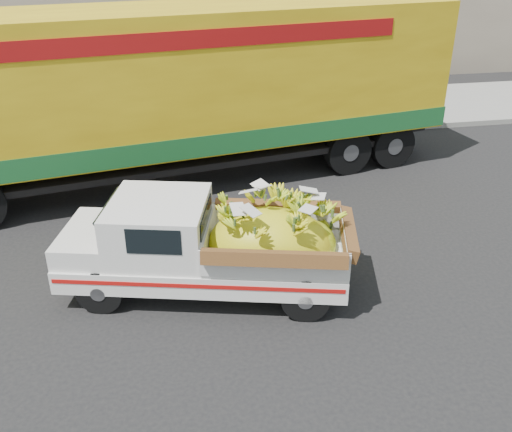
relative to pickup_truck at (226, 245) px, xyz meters
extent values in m
plane|color=black|center=(1.23, 0.50, -0.83)|extent=(100.00, 100.00, 0.00)
cube|color=gray|center=(1.23, 7.13, -0.76)|extent=(60.00, 0.25, 0.15)
cube|color=gray|center=(1.23, 9.23, -0.76)|extent=(60.00, 4.00, 0.14)
cylinder|color=black|center=(-1.96, -0.21, -0.48)|extent=(0.74, 0.37, 0.71)
cylinder|color=black|center=(-1.63, 1.12, -0.48)|extent=(0.74, 0.37, 0.71)
cylinder|color=black|center=(1.04, -0.97, -0.48)|extent=(0.74, 0.37, 0.71)
cylinder|color=black|center=(1.37, 0.36, -0.48)|extent=(0.74, 0.37, 0.71)
cube|color=silver|center=(-0.34, 0.09, -0.31)|extent=(4.67, 2.63, 0.37)
cube|color=#A50F0C|center=(-0.54, -0.69, -0.25)|extent=(4.19, 1.07, 0.07)
cube|color=silver|center=(-2.44, 0.62, -0.41)|extent=(0.47, 1.54, 0.13)
cube|color=silver|center=(-2.09, 0.53, 0.04)|extent=(1.14, 1.65, 0.34)
cube|color=silver|center=(-1.00, 0.25, 0.29)|extent=(1.79, 1.84, 0.84)
cube|color=black|center=(-1.10, -0.52, 0.45)|extent=(0.78, 0.21, 0.39)
cube|color=silver|center=(0.75, -0.19, 0.11)|extent=(2.48, 2.08, 0.48)
ellipsoid|color=yellow|center=(0.66, -0.17, 0.01)|extent=(2.20, 1.72, 1.20)
cylinder|color=black|center=(4.65, 4.54, -0.28)|extent=(1.14, 0.51, 1.10)
cylinder|color=black|center=(4.29, 6.50, -0.28)|extent=(1.14, 0.51, 1.10)
cylinder|color=black|center=(3.47, 4.32, -0.28)|extent=(1.14, 0.51, 1.10)
cylinder|color=black|center=(3.11, 6.29, -0.28)|extent=(1.14, 0.51, 1.10)
cube|color=black|center=(-0.15, 4.68, -0.05)|extent=(11.98, 3.14, 0.36)
cube|color=gold|center=(-0.15, 4.68, 1.55)|extent=(12.02, 4.57, 2.84)
cube|color=#185526|center=(-0.15, 4.68, 0.38)|extent=(12.08, 4.60, 0.45)
cube|color=maroon|center=(0.07, 3.44, 2.52)|extent=(8.27, 1.53, 0.35)
camera|label=1|loc=(-0.95, -7.65, 4.45)|focal=40.00mm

